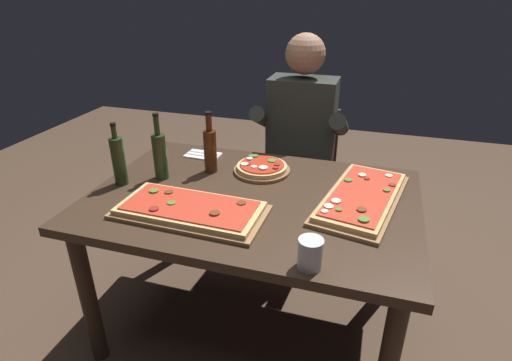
{
  "coord_description": "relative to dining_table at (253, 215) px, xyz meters",
  "views": [
    {
      "loc": [
        0.47,
        -1.48,
        1.58
      ],
      "look_at": [
        0.0,
        0.05,
        0.79
      ],
      "focal_mm": 28.65,
      "sensor_mm": 36.0,
      "label": 1
    }
  ],
  "objects": [
    {
      "name": "dining_table",
      "position": [
        0.0,
        0.0,
        0.0
      ],
      "size": [
        1.4,
        0.96,
        0.74
      ],
      "color": "#3D2B1E",
      "rests_on": "ground_plane"
    },
    {
      "name": "tumbler_near_camera",
      "position": [
        0.32,
        -0.41,
        0.14
      ],
      "size": [
        0.08,
        0.08,
        0.1
      ],
      "color": "silver",
      "rests_on": "dining_table"
    },
    {
      "name": "ground_plane",
      "position": [
        0.0,
        0.0,
        -0.64
      ],
      "size": [
        6.4,
        6.4,
        0.0
      ],
      "primitive_type": "plane",
      "color": "#4C3828"
    },
    {
      "name": "vinegar_bottle_green",
      "position": [
        -0.27,
        0.18,
        0.21
      ],
      "size": [
        0.06,
        0.06,
        0.3
      ],
      "color": "#47230F",
      "rests_on": "dining_table"
    },
    {
      "name": "pizza_rectangular_front",
      "position": [
        -0.19,
        -0.22,
        0.12
      ],
      "size": [
        0.61,
        0.3,
        0.05
      ],
      "color": "olive",
      "rests_on": "dining_table"
    },
    {
      "name": "napkin_cutlery_set",
      "position": [
        -0.39,
        0.35,
        0.1
      ],
      "size": [
        0.18,
        0.12,
        0.01
      ],
      "color": "white",
      "rests_on": "dining_table"
    },
    {
      "name": "pizza_round_far",
      "position": [
        -0.03,
        0.25,
        0.12
      ],
      "size": [
        0.27,
        0.27,
        0.05
      ],
      "color": "brown",
      "rests_on": "dining_table"
    },
    {
      "name": "pizza_rectangular_left",
      "position": [
        0.45,
        0.09,
        0.12
      ],
      "size": [
        0.39,
        0.65,
        0.05
      ],
      "color": "olive",
      "rests_on": "dining_table"
    },
    {
      "name": "oil_bottle_amber",
      "position": [
        -0.61,
        -0.06,
        0.21
      ],
      "size": [
        0.06,
        0.06,
        0.29
      ],
      "color": "#233819",
      "rests_on": "dining_table"
    },
    {
      "name": "seated_diner",
      "position": [
        0.06,
        0.74,
        0.1
      ],
      "size": [
        0.53,
        0.41,
        1.33
      ],
      "color": "#23232D",
      "rests_on": "ground_plane"
    },
    {
      "name": "diner_chair",
      "position": [
        0.06,
        0.86,
        -0.16
      ],
      "size": [
        0.44,
        0.44,
        0.87
      ],
      "color": "#3D2B1E",
      "rests_on": "ground_plane"
    },
    {
      "name": "wine_bottle_dark",
      "position": [
        -0.46,
        0.05,
        0.21
      ],
      "size": [
        0.06,
        0.06,
        0.31
      ],
      "color": "#233819",
      "rests_on": "dining_table"
    }
  ]
}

